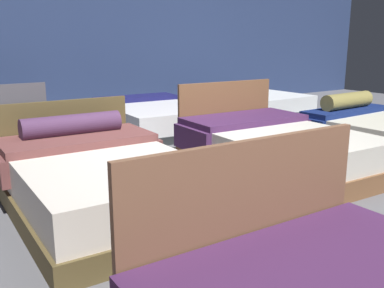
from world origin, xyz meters
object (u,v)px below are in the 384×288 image
at_px(bed_9, 18,130).
at_px(bed_10, 153,118).
at_px(bed_11, 251,106).
at_px(bed_5, 100,181).
at_px(bed_6, 276,149).

xyz_separation_m(bed_9, bed_10, (2.16, -0.11, -0.01)).
bearing_deg(bed_9, bed_11, -1.32).
xyz_separation_m(bed_5, bed_10, (2.13, 2.86, -0.06)).
relative_size(bed_9, bed_10, 0.93).
height_order(bed_5, bed_9, bed_5).
height_order(bed_5, bed_6, bed_6).
bearing_deg(bed_11, bed_6, -128.87).
distance_m(bed_6, bed_10, 2.85).
bearing_deg(bed_10, bed_6, -85.89).
distance_m(bed_5, bed_9, 2.97).
bearing_deg(bed_5, bed_11, 35.10).
xyz_separation_m(bed_9, bed_11, (4.39, -0.07, -0.00)).
bearing_deg(bed_9, bed_6, -53.62).
bearing_deg(bed_10, bed_5, -123.64).
bearing_deg(bed_5, bed_9, 92.07).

